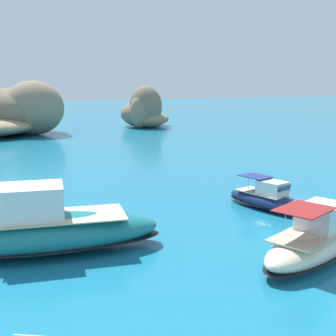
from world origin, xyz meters
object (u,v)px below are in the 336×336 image
Objects in this scene: motorboat_cream at (317,240)px; islet_small at (144,113)px; motorboat_teal at (42,230)px; motorboat_navy at (268,199)px.

islet_small is at bearing 74.98° from motorboat_cream.
islet_small reaches higher than motorboat_cream.
motorboat_teal reaches higher than motorboat_navy.
motorboat_teal is at bearing -116.67° from islet_small.
motorboat_cream is at bearing -27.56° from motorboat_teal.
islet_small is at bearing 63.33° from motorboat_teal.
islet_small reaches higher than motorboat_navy.
motorboat_teal is 12.46m from motorboat_cream.
motorboat_navy is (13.93, 1.40, -0.45)m from motorboat_teal.
motorboat_cream is 7.73m from motorboat_navy.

